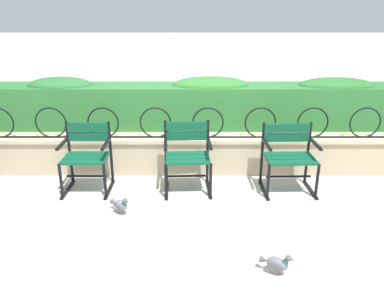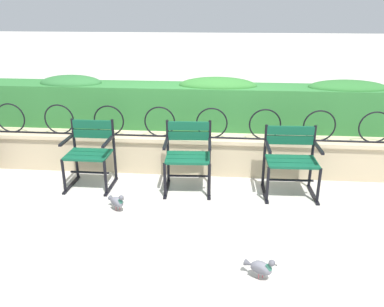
{
  "view_description": "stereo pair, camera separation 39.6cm",
  "coord_description": "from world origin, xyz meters",
  "px_view_note": "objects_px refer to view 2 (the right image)",
  "views": [
    {
      "loc": [
        -0.01,
        -4.2,
        2.19
      ],
      "look_at": [
        0.0,
        0.1,
        0.55
      ],
      "focal_mm": 36.6,
      "sensor_mm": 36.0,
      "label": 1
    },
    {
      "loc": [
        0.39,
        -4.18,
        2.19
      ],
      "look_at": [
        0.0,
        0.1,
        0.55
      ],
      "focal_mm": 36.6,
      "sensor_mm": 36.0,
      "label": 2
    }
  ],
  "objects_px": {
    "park_chair_right": "(291,158)",
    "pigeon_far_side": "(117,201)",
    "park_chair_left": "(90,151)",
    "park_chair_centre": "(188,154)",
    "pigeon_near_chairs": "(261,267)"
  },
  "relations": [
    {
      "from": "pigeon_far_side",
      "to": "park_chair_left",
      "type": "bearing_deg",
      "value": 127.73
    },
    {
      "from": "park_chair_centre",
      "to": "park_chair_right",
      "type": "distance_m",
      "value": 1.25
    },
    {
      "from": "park_chair_right",
      "to": "pigeon_far_side",
      "type": "distance_m",
      "value": 2.12
    },
    {
      "from": "park_chair_centre",
      "to": "pigeon_far_side",
      "type": "height_order",
      "value": "park_chair_centre"
    },
    {
      "from": "park_chair_left",
      "to": "pigeon_far_side",
      "type": "relative_size",
      "value": 3.49
    },
    {
      "from": "park_chair_left",
      "to": "pigeon_far_side",
      "type": "xyz_separation_m",
      "value": [
        0.5,
        -0.65,
        -0.34
      ]
    },
    {
      "from": "park_chair_centre",
      "to": "park_chair_right",
      "type": "bearing_deg",
      "value": -0.69
    },
    {
      "from": "park_chair_right",
      "to": "pigeon_near_chairs",
      "type": "xyz_separation_m",
      "value": [
        -0.46,
        -1.69,
        -0.35
      ]
    },
    {
      "from": "park_chair_left",
      "to": "park_chair_centre",
      "type": "bearing_deg",
      "value": 0.2
    },
    {
      "from": "park_chair_left",
      "to": "park_chair_right",
      "type": "height_order",
      "value": "park_chair_left"
    },
    {
      "from": "park_chair_right",
      "to": "pigeon_near_chairs",
      "type": "distance_m",
      "value": 1.79
    },
    {
      "from": "park_chair_centre",
      "to": "park_chair_left",
      "type": "bearing_deg",
      "value": -179.8
    },
    {
      "from": "park_chair_right",
      "to": "pigeon_far_side",
      "type": "relative_size",
      "value": 3.45
    },
    {
      "from": "park_chair_left",
      "to": "pigeon_near_chairs",
      "type": "relative_size",
      "value": 3.1
    },
    {
      "from": "park_chair_right",
      "to": "pigeon_near_chairs",
      "type": "height_order",
      "value": "park_chair_right"
    }
  ]
}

